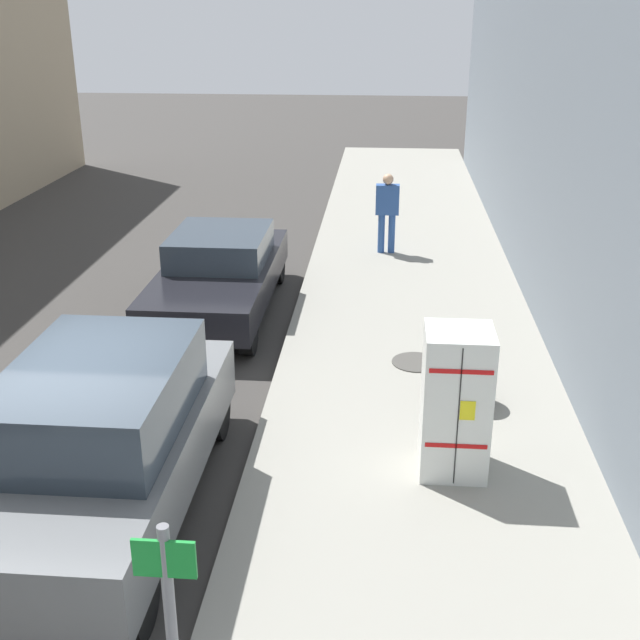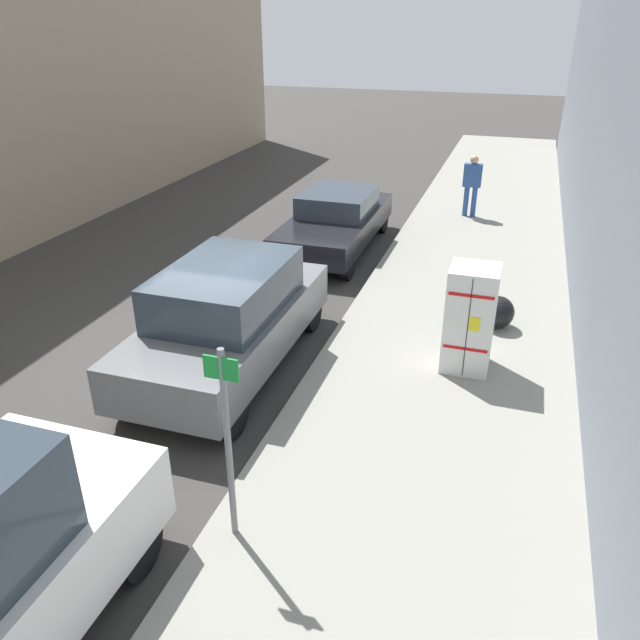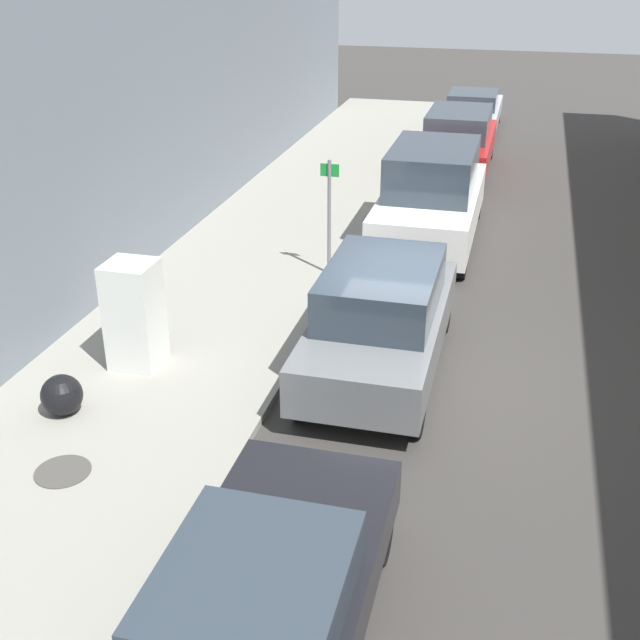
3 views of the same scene
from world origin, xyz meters
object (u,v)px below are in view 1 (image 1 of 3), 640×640
at_px(parked_suv_gray, 103,438).
at_px(parked_sedan_dark, 220,272).
at_px(pedestrian_walking_far, 387,208).
at_px(trash_bag, 474,384).
at_px(discarded_refrigerator, 456,402).

bearing_deg(parked_suv_gray, parked_sedan_dark, -90.00).
relative_size(pedestrian_walking_far, parked_sedan_dark, 0.36).
distance_m(pedestrian_walking_far, parked_sedan_dark, 4.42).
relative_size(trash_bag, pedestrian_walking_far, 0.35).
height_order(pedestrian_walking_far, parked_sedan_dark, pedestrian_walking_far).
bearing_deg(trash_bag, pedestrian_walking_far, -80.06).
bearing_deg(parked_sedan_dark, discarded_refrigerator, 126.30).
bearing_deg(parked_suv_gray, discarded_refrigerator, -165.10).
xyz_separation_m(pedestrian_walking_far, parked_suv_gray, (2.83, 9.27, -0.18)).
height_order(discarded_refrigerator, trash_bag, discarded_refrigerator).
xyz_separation_m(discarded_refrigerator, parked_sedan_dark, (3.63, -4.94, -0.25)).
distance_m(pedestrian_walking_far, parked_suv_gray, 9.70).
xyz_separation_m(trash_bag, parked_suv_gray, (4.01, 2.55, 0.48)).
relative_size(pedestrian_walking_far, parked_suv_gray, 0.37).
xyz_separation_m(parked_sedan_dark, parked_suv_gray, (0.00, 5.90, 0.18)).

